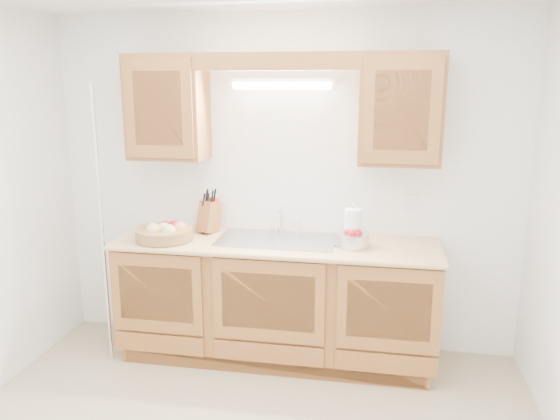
% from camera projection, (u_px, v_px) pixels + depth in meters
% --- Properties ---
extents(room, '(3.52, 3.50, 2.50)m').
position_uv_depth(room, '(231.00, 239.00, 2.67)').
color(room, tan).
rests_on(room, ground).
extents(base_cabinets, '(2.20, 0.60, 0.86)m').
position_uv_depth(base_cabinets, '(277.00, 301.00, 4.01)').
color(base_cabinets, '#975B2C').
rests_on(base_cabinets, ground).
extents(countertop, '(2.30, 0.63, 0.04)m').
position_uv_depth(countertop, '(276.00, 244.00, 3.89)').
color(countertop, tan).
rests_on(countertop, base_cabinets).
extents(upper_cabinet_left, '(0.55, 0.33, 0.75)m').
position_uv_depth(upper_cabinet_left, '(168.00, 108.00, 3.97)').
color(upper_cabinet_left, '#975B2C').
rests_on(upper_cabinet_left, room).
extents(upper_cabinet_right, '(0.55, 0.33, 0.75)m').
position_uv_depth(upper_cabinet_right, '(401.00, 109.00, 3.68)').
color(upper_cabinet_right, '#975B2C').
rests_on(upper_cabinet_right, room).
extents(valance, '(2.20, 0.05, 0.12)m').
position_uv_depth(valance, '(276.00, 61.00, 3.61)').
color(valance, '#975B2C').
rests_on(valance, room).
extents(fluorescent_fixture, '(0.76, 0.08, 0.08)m').
position_uv_depth(fluorescent_fixture, '(282.00, 83.00, 3.86)').
color(fluorescent_fixture, white).
rests_on(fluorescent_fixture, room).
extents(sink, '(0.84, 0.46, 0.36)m').
position_uv_depth(sink, '(277.00, 250.00, 3.92)').
color(sink, '#9E9EA3').
rests_on(sink, countertop).
extents(wire_shelf_pole, '(0.03, 0.03, 2.00)m').
position_uv_depth(wire_shelf_pole, '(102.00, 229.00, 3.83)').
color(wire_shelf_pole, silver).
rests_on(wire_shelf_pole, ground).
extents(outlet_plate, '(0.08, 0.01, 0.12)m').
position_uv_depth(outlet_plate, '(412.00, 203.00, 3.96)').
color(outlet_plate, white).
rests_on(outlet_plate, room).
extents(fruit_basket, '(0.50, 0.50, 0.13)m').
position_uv_depth(fruit_basket, '(165.00, 232.00, 3.91)').
color(fruit_basket, '#A27541').
rests_on(fruit_basket, countertop).
extents(knife_block, '(0.18, 0.22, 0.34)m').
position_uv_depth(knife_block, '(209.00, 216.00, 4.10)').
color(knife_block, '#975B2C').
rests_on(knife_block, countertop).
extents(orange_canister, '(0.10, 0.10, 0.26)m').
position_uv_depth(orange_canister, '(213.00, 212.00, 4.20)').
color(orange_canister, '#D54D0B').
rests_on(orange_canister, countertop).
extents(soap_bottle, '(0.11, 0.11, 0.20)m').
position_uv_depth(soap_bottle, '(210.00, 219.00, 4.12)').
color(soap_bottle, blue).
rests_on(soap_bottle, countertop).
extents(sponge, '(0.11, 0.08, 0.02)m').
position_uv_depth(sponge, '(354.00, 234.00, 4.04)').
color(sponge, '#CC333F').
rests_on(sponge, countertop).
extents(paper_towel, '(0.15, 0.15, 0.30)m').
position_uv_depth(paper_towel, '(353.00, 227.00, 3.77)').
color(paper_towel, silver).
rests_on(paper_towel, countertop).
extents(apple_bowl, '(0.26, 0.26, 0.13)m').
position_uv_depth(apple_bowl, '(352.00, 239.00, 3.75)').
color(apple_bowl, silver).
rests_on(apple_bowl, countertop).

